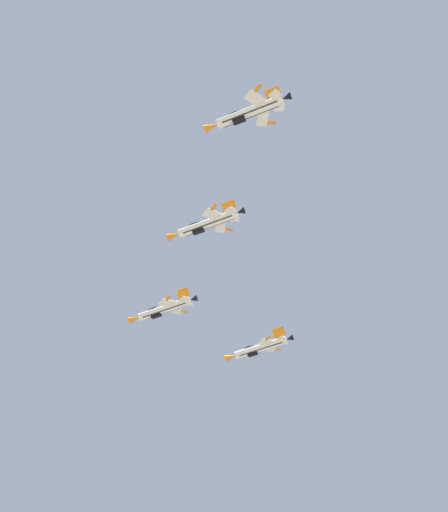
{
  "coord_description": "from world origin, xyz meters",
  "views": [
    {
      "loc": [
        -3.24,
        -0.82,
        1.68
      ],
      "look_at": [
        -17.69,
        51.82,
        103.65
      ],
      "focal_mm": 40.48,
      "sensor_mm": 36.0,
      "label": 1
    }
  ],
  "objects_px": {
    "fighter_jet_left_wing": "(207,224)",
    "fighter_jet_left_outer": "(248,112)",
    "fighter_jet_right_wing": "(260,348)",
    "fighter_jet_lead": "(164,309)"
  },
  "relations": [
    {
      "from": "fighter_jet_left_outer",
      "to": "fighter_jet_right_wing",
      "type": "bearing_deg",
      "value": 17.42
    },
    {
      "from": "fighter_jet_lead",
      "to": "fighter_jet_right_wing",
      "type": "relative_size",
      "value": 1.0
    },
    {
      "from": "fighter_jet_left_wing",
      "to": "fighter_jet_left_outer",
      "type": "height_order",
      "value": "fighter_jet_left_wing"
    },
    {
      "from": "fighter_jet_right_wing",
      "to": "fighter_jet_left_outer",
      "type": "xyz_separation_m",
      "value": [
        10.47,
        -52.47,
        -3.74
      ]
    },
    {
      "from": "fighter_jet_lead",
      "to": "fighter_jet_left_wing",
      "type": "distance_m",
      "value": 24.46
    },
    {
      "from": "fighter_jet_right_wing",
      "to": "fighter_jet_left_outer",
      "type": "relative_size",
      "value": 1.0
    },
    {
      "from": "fighter_jet_right_wing",
      "to": "fighter_jet_left_outer",
      "type": "height_order",
      "value": "fighter_jet_right_wing"
    },
    {
      "from": "fighter_jet_lead",
      "to": "fighter_jet_left_wing",
      "type": "height_order",
      "value": "fighter_jet_lead"
    },
    {
      "from": "fighter_jet_left_wing",
      "to": "fighter_jet_right_wing",
      "type": "distance_m",
      "value": 33.73
    },
    {
      "from": "fighter_jet_right_wing",
      "to": "fighter_jet_left_outer",
      "type": "bearing_deg",
      "value": -162.58
    }
  ]
}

